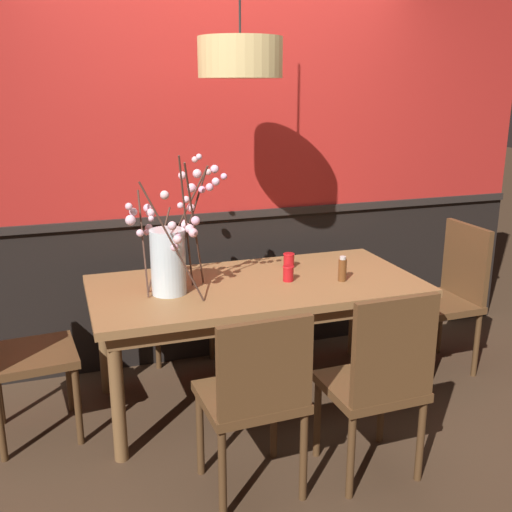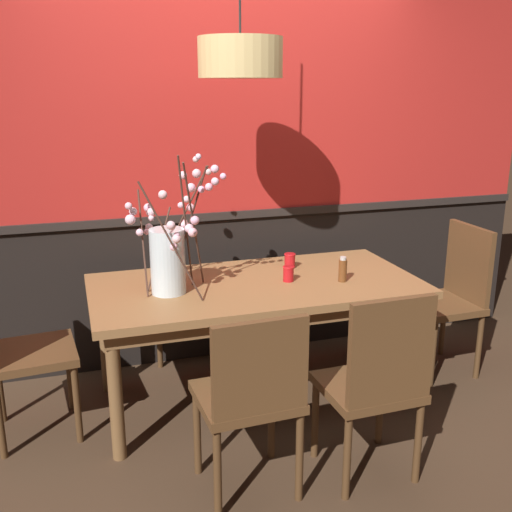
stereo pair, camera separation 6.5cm
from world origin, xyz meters
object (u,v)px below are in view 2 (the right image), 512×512
Objects in this scene: dining_table at (256,296)px; chair_near_side_left at (251,393)px; chair_head_east_end at (452,292)px; condiment_bottle at (343,270)px; chair_near_side_right at (376,379)px; candle_holder_nearer_center at (288,274)px; chair_far_side_right at (252,269)px; chair_far_side_left at (176,278)px; pendant_lamp at (240,58)px; vase_with_blossoms at (169,256)px; candle_holder_nearer_edge at (290,261)px; chair_head_west_end at (16,345)px.

chair_near_side_left reaches higher than dining_table.
chair_head_east_end reaches higher than condiment_bottle.
candle_holder_nearer_center is at bearing 97.43° from chair_near_side_right.
chair_head_east_end is 1.04× the size of chair_far_side_right.
chair_far_side_left is 10.55× the size of candle_holder_nearer_center.
chair_near_side_left is at bearing 174.77° from chair_near_side_right.
dining_table is 0.90m from chair_near_side_left.
chair_far_side_left is at bearing 110.22° from dining_table.
chair_far_side_right is 1.12× the size of pendant_lamp.
vase_with_blossoms is 8.41× the size of candle_holder_nearer_center.
condiment_bottle is at bearing -171.03° from chair_head_east_end.
dining_table is at bearing -143.77° from candle_holder_nearer_edge.
pendant_lamp is (-0.32, -0.82, 1.43)m from chair_far_side_right.
condiment_bottle is (0.23, -1.01, 0.28)m from chair_far_side_right.
chair_far_side_right reaches higher than chair_near_side_left.
dining_table is at bearing 108.30° from chair_near_side_right.
chair_near_side_left is 10.11× the size of candle_holder_nearer_center.
condiment_bottle is at bearing -4.43° from chair_head_west_end.
chair_far_side_left is 6.45× the size of condiment_bottle.
condiment_bottle reaches higher than dining_table.
pendant_lamp reaches higher than condiment_bottle.
chair_near_side_left is at bearing -108.86° from dining_table.
dining_table is at bearing -0.27° from chair_head_west_end.
candle_holder_nearer_edge is (0.60, -0.64, 0.26)m from chair_far_side_left.
chair_far_side_right is 0.95m from candle_holder_nearer_center.
pendant_lamp is at bearing 142.39° from dining_table.
dining_table is at bearing 164.58° from condiment_bottle.
chair_far_side_right is at bearing 50.31° from vase_with_blossoms.
dining_table is 2.24× the size of pendant_lamp.
condiment_bottle is 1.29m from pendant_lamp.
candle_holder_nearer_edge is at bearing 23.74° from pendant_lamp.
chair_near_side_right is 0.83m from condiment_bottle.
candle_holder_nearer_edge is at bearing 67.52° from candle_holder_nearer_center.
candle_holder_nearer_edge is 0.39m from condiment_bottle.
chair_near_side_right is (1.60, -0.90, 0.00)m from chair_head_west_end.
candle_holder_nearer_center is at bearing -1.57° from vase_with_blossoms.
vase_with_blossoms is (-1.83, -0.02, 0.41)m from chair_head_east_end.
chair_far_side_left is (-0.56, -0.02, -0.00)m from chair_far_side_right.
chair_head_east_end is 1.10m from candle_holder_nearer_edge.
vase_with_blossoms is at bearing -1.58° from chair_head_west_end.
vase_with_blossoms is (-0.74, -0.89, 0.41)m from chair_far_side_right.
condiment_bottle reaches higher than candle_holder_nearer_edge.
candle_holder_nearer_center is at bearing -93.96° from chair_far_side_right.
vase_with_blossoms is 0.83m from candle_holder_nearer_edge.
chair_far_side_left reaches higher than chair_near_side_left.
chair_near_side_right is 1.76m from pendant_lamp.
chair_head_east_end is 1.39m from chair_far_side_right.
chair_head_east_end is at bearing -11.10° from candle_holder_nearer_edge.
chair_far_side_left is at bearing 78.37° from vase_with_blossoms.
chair_head_east_end is 1.85m from chair_far_side_left.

